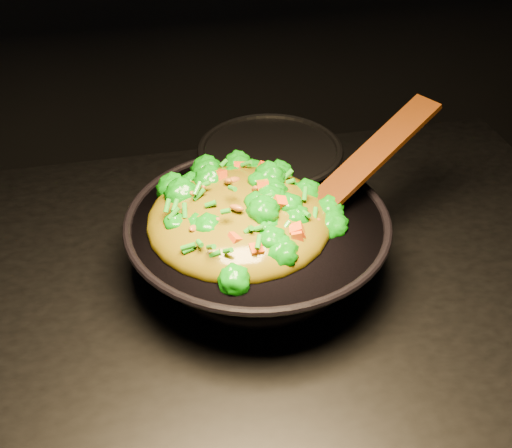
{
  "coord_description": "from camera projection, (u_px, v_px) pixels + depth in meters",
  "views": [
    {
      "loc": [
        -0.15,
        -0.67,
        1.56
      ],
      "look_at": [
        0.01,
        0.06,
        0.99
      ],
      "focal_mm": 45.0,
      "sensor_mm": 36.0,
      "label": 1
    }
  ],
  "objects": [
    {
      "name": "back_pot",
      "position": [
        270.0,
        179.0,
        1.09
      ],
      "size": [
        0.26,
        0.26,
        0.13
      ],
      "primitive_type": "cylinder",
      "rotation": [
        0.0,
        0.0,
        0.17
      ],
      "color": "black",
      "rests_on": "stovetop"
    },
    {
      "name": "stir_fry",
      "position": [
        238.0,
        197.0,
        0.9
      ],
      "size": [
        0.32,
        0.32,
        0.09
      ],
      "primitive_type": null,
      "rotation": [
        0.0,
        0.0,
        -0.26
      ],
      "color": "#0E7D08",
      "rests_on": "wok"
    },
    {
      "name": "wok",
      "position": [
        257.0,
        248.0,
        0.96
      ],
      "size": [
        0.42,
        0.42,
        0.11
      ],
      "primitive_type": null,
      "rotation": [
        0.0,
        0.0,
        0.11
      ],
      "color": "black",
      "rests_on": "stovetop"
    },
    {
      "name": "spatula",
      "position": [
        362.0,
        165.0,
        0.95
      ],
      "size": [
        0.28,
        0.18,
        0.13
      ],
      "primitive_type": "cube",
      "rotation": [
        0.0,
        -0.38,
        0.48
      ],
      "color": "#370E05",
      "rests_on": "wok"
    }
  ]
}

